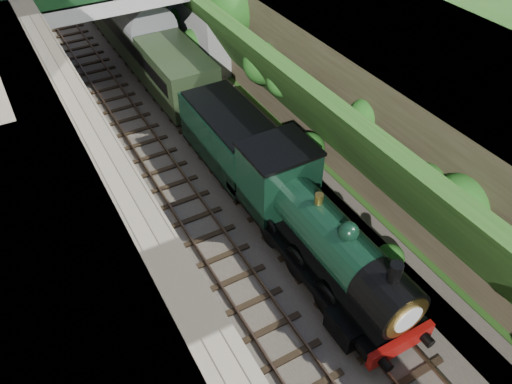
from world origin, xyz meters
TOP-DOWN VIEW (x-y plane):
  - ground at (0.00, 0.00)m, footprint 160.00×160.00m
  - trackbed at (0.00, 20.00)m, footprint 10.00×90.00m
  - retaining_wall at (-5.50, 20.00)m, footprint 1.00×90.00m
  - street_plateau_right at (9.50, 20.00)m, footprint 8.00×90.00m
  - embankment_slope at (4.91, 20.33)m, footprint 4.46×91.66m
  - track_left at (-2.00, 20.00)m, footprint 2.50×90.00m
  - track_right at (1.20, 20.00)m, footprint 2.50×90.00m
  - road_bridge at (0.94, 24.00)m, footprint 16.00×6.40m
  - tree at (5.91, 20.24)m, footprint 3.60×3.80m
  - locomotive at (1.20, 5.17)m, footprint 3.10×10.22m
  - tender at (1.20, 12.53)m, footprint 2.70×6.00m
  - coach_front at (1.20, 25.13)m, footprint 2.90×18.00m

SIDE VIEW (x-z plane):
  - ground at x=0.00m, z-range 0.00..0.00m
  - trackbed at x=0.00m, z-range 0.00..0.20m
  - track_left at x=-2.00m, z-range 0.15..0.35m
  - track_right at x=1.20m, z-range 0.15..0.35m
  - tender at x=1.20m, z-range 0.09..3.14m
  - locomotive at x=1.20m, z-range -0.02..3.81m
  - coach_front at x=1.20m, z-range 0.20..3.90m
  - embankment_slope at x=4.91m, z-range -0.57..5.80m
  - street_plateau_right at x=9.50m, z-range 0.00..6.25m
  - retaining_wall at x=-5.50m, z-range 0.00..7.00m
  - road_bridge at x=0.94m, z-range 0.45..7.70m
  - tree at x=5.91m, z-range 1.35..7.95m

